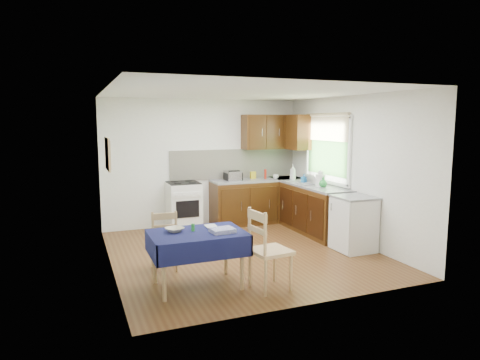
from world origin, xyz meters
name	(u,v)px	position (x,y,z in m)	size (l,w,h in m)	color
floor	(243,252)	(0.00, 0.00, 0.00)	(4.20, 4.20, 0.00)	#532F16
ceiling	(243,92)	(0.00, 0.00, 2.50)	(4.00, 4.20, 0.02)	white
wall_back	(204,162)	(0.00, 2.10, 1.25)	(4.00, 0.02, 2.50)	white
wall_front	(314,196)	(0.00, -2.10, 1.25)	(4.00, 0.02, 2.50)	white
wall_left	(108,181)	(-2.00, 0.00, 1.25)	(0.02, 4.20, 2.50)	silver
wall_right	(350,169)	(2.00, 0.00, 1.25)	(0.02, 4.20, 2.50)	white
base_cabinets	(283,205)	(1.36, 1.26, 0.43)	(1.90, 2.30, 0.86)	#351E09
worktop_back	(257,180)	(1.05, 1.80, 0.88)	(1.90, 0.60, 0.04)	slate
worktop_right	(315,186)	(1.70, 0.65, 0.88)	(0.60, 1.70, 0.04)	slate
worktop_corner	(286,178)	(1.70, 1.80, 0.88)	(0.60, 0.60, 0.04)	slate
splashback	(234,164)	(0.65, 2.08, 1.20)	(2.70, 0.02, 0.60)	#EEE2CA
upper_cabinets	(279,132)	(1.52, 1.80, 1.85)	(1.20, 0.85, 0.70)	#351E09
stove	(184,206)	(-0.50, 1.80, 0.46)	(0.60, 0.61, 0.92)	white
window	(327,144)	(1.97, 0.70, 1.65)	(0.04, 1.48, 1.26)	#2C5724
fridge	(354,224)	(1.70, -0.55, 0.44)	(0.58, 0.60, 0.89)	white
corkboard	(108,154)	(-1.97, 0.30, 1.60)	(0.04, 0.62, 0.47)	tan
dining_table	(197,240)	(-1.06, -1.11, 0.60)	(1.17, 0.79, 0.70)	#0E0E38
chair_far	(164,239)	(-1.32, -0.37, 0.46)	(0.42, 0.42, 0.86)	tan
chair_near	(267,247)	(-0.29, -1.51, 0.54)	(0.50, 0.50, 1.02)	tan
toaster	(234,176)	(0.51, 1.72, 1.00)	(0.27, 0.17, 0.21)	#ACACB0
sandwich_press	(233,175)	(0.53, 1.84, 0.99)	(0.32, 0.28, 0.19)	black
sauce_bottle	(265,174)	(1.20, 1.74, 1.00)	(0.05, 0.05, 0.20)	#B01D0E
yellow_packet	(253,175)	(0.99, 1.90, 0.97)	(0.11, 0.07, 0.14)	gold
dish_rack	(310,183)	(1.67, 0.78, 0.92)	(0.41, 0.31, 0.20)	gray
kettle	(321,179)	(1.71, 0.47, 1.03)	(0.17, 0.17, 0.29)	white
cup	(276,177)	(1.40, 1.66, 0.95)	(0.12, 0.12, 0.09)	silver
soap_bottle_a	(293,172)	(1.63, 1.36, 1.06)	(0.12, 0.12, 0.32)	white
soap_bottle_b	(304,179)	(1.62, 0.92, 0.99)	(0.08, 0.08, 0.18)	#2176C1
soap_bottle_c	(323,182)	(1.71, 0.39, 0.99)	(0.14, 0.14, 0.18)	green
plate_bowl	(175,230)	(-1.31, -0.99, 0.73)	(0.22, 0.22, 0.05)	beige
book	(206,227)	(-0.89, -0.92, 0.71)	(0.14, 0.20, 0.01)	white
spice_jar	(193,227)	(-1.09, -1.04, 0.75)	(0.05, 0.05, 0.09)	#268D31
tea_towel	(222,230)	(-0.77, -1.23, 0.73)	(0.28, 0.22, 0.05)	navy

